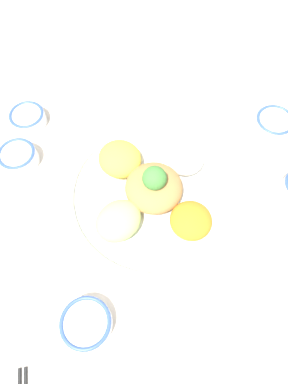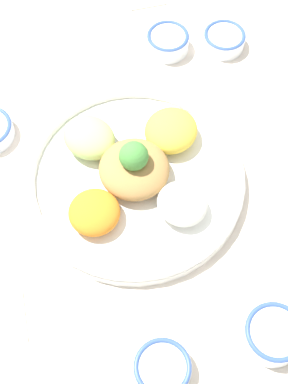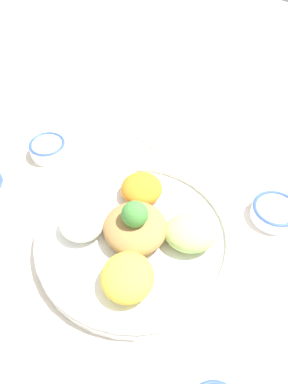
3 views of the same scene
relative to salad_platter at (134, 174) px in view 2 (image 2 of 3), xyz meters
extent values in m
plane|color=silver|center=(0.04, 0.03, -0.03)|extent=(2.40, 2.40, 0.00)
cylinder|color=white|center=(0.00, 0.00, -0.02)|extent=(0.37, 0.37, 0.02)
torus|color=white|center=(0.00, 0.00, 0.00)|extent=(0.37, 0.37, 0.02)
ellipsoid|color=white|center=(0.06, -0.08, 0.02)|extent=(0.11, 0.11, 0.05)
ellipsoid|color=yellow|center=(0.08, 0.06, 0.02)|extent=(0.13, 0.13, 0.05)
ellipsoid|color=#B7DB7A|center=(-0.06, 0.08, 0.02)|extent=(0.12, 0.12, 0.05)
ellipsoid|color=orange|center=(-0.08, -0.06, 0.02)|extent=(0.12, 0.12, 0.04)
ellipsoid|color=#AD7F47|center=(0.00, 0.00, 0.02)|extent=(0.12, 0.12, 0.05)
sphere|color=#478E3D|center=(0.00, 0.00, 0.06)|extent=(0.05, 0.05, 0.05)
cylinder|color=white|center=(0.14, 0.28, -0.01)|extent=(0.08, 0.08, 0.04)
torus|color=#38569E|center=(0.14, 0.28, 0.01)|extent=(0.08, 0.08, 0.01)
cylinder|color=#5B3319|center=(0.14, 0.28, 0.01)|extent=(0.07, 0.07, 0.00)
cylinder|color=white|center=(0.25, 0.26, -0.01)|extent=(0.08, 0.08, 0.03)
torus|color=#38569E|center=(0.25, 0.26, 0.00)|extent=(0.08, 0.08, 0.01)
cylinder|color=#5B3319|center=(0.25, 0.26, 0.00)|extent=(0.07, 0.07, 0.00)
cylinder|color=white|center=(-0.04, -0.31, -0.01)|extent=(0.08, 0.08, 0.03)
torus|color=#38569E|center=(-0.04, -0.31, 0.01)|extent=(0.08, 0.08, 0.01)
cylinder|color=#5B3319|center=(-0.04, -0.31, 0.00)|extent=(0.07, 0.07, 0.00)
cylinder|color=white|center=(0.13, -0.31, -0.01)|extent=(0.09, 0.09, 0.04)
torus|color=#38569E|center=(0.13, -0.31, 0.01)|extent=(0.09, 0.09, 0.01)
cylinder|color=maroon|center=(0.13, -0.31, 0.01)|extent=(0.07, 0.07, 0.00)
cube|color=beige|center=(0.13, 0.40, -0.02)|extent=(0.08, 0.01, 0.01)
ellipsoid|color=beige|center=(0.07, 0.40, -0.02)|extent=(0.05, 0.04, 0.01)
cube|color=beige|center=(-0.22, -0.19, -0.02)|extent=(0.02, 0.09, 0.01)
ellipsoid|color=beige|center=(-0.22, -0.25, -0.02)|extent=(0.04, 0.04, 0.01)
camera|label=1|loc=(-0.29, 0.06, 0.60)|focal=30.00mm
camera|label=2|loc=(-0.10, -0.44, 0.78)|focal=50.00mm
camera|label=3|loc=(0.28, 0.28, 0.58)|focal=35.00mm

